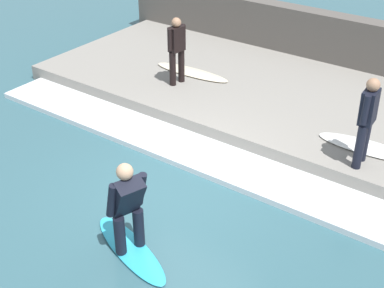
% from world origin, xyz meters
% --- Properties ---
extents(ground_plane, '(28.00, 28.00, 0.00)m').
position_xyz_m(ground_plane, '(0.00, 0.00, 0.00)').
color(ground_plane, '#335B66').
extents(concrete_ledge, '(4.40, 11.42, 0.35)m').
position_xyz_m(concrete_ledge, '(3.87, 0.00, 0.18)').
color(concrete_ledge, gray).
rests_on(concrete_ledge, ground_plane).
extents(back_wall, '(0.50, 11.99, 1.51)m').
position_xyz_m(back_wall, '(6.32, 0.00, 0.76)').
color(back_wall, '#544F49').
rests_on(back_wall, ground_plane).
extents(wave_foam_crest, '(1.09, 10.85, 0.11)m').
position_xyz_m(wave_foam_crest, '(1.12, 0.00, 0.06)').
color(wave_foam_crest, silver).
rests_on(wave_foam_crest, ground_plane).
extents(surfboard_riding, '(1.03, 1.86, 0.06)m').
position_xyz_m(surfboard_riding, '(-1.61, -0.38, 0.03)').
color(surfboard_riding, '#2DADD1').
rests_on(surfboard_riding, ground_plane).
extents(surfer_riding, '(0.56, 0.59, 1.48)m').
position_xyz_m(surfer_riding, '(-1.61, -0.38, 0.88)').
color(surfer_riding, black).
rests_on(surfer_riding, surfboard_riding).
extents(surfer_waiting_near, '(0.51, 0.26, 1.53)m').
position_xyz_m(surfer_waiting_near, '(2.96, 2.19, 1.22)').
color(surfer_waiting_near, black).
rests_on(surfer_waiting_near, concrete_ledge).
extents(surfboard_waiting_near, '(0.52, 2.00, 0.06)m').
position_xyz_m(surfboard_waiting_near, '(3.60, 2.24, 0.38)').
color(surfboard_waiting_near, beige).
rests_on(surfboard_waiting_near, concrete_ledge).
extents(surfer_waiting_far, '(0.55, 0.26, 1.62)m').
position_xyz_m(surfer_waiting_far, '(2.12, -2.42, 1.26)').
color(surfer_waiting_far, black).
rests_on(surfer_waiting_far, concrete_ledge).
extents(surfboard_waiting_far, '(0.64, 1.87, 0.06)m').
position_xyz_m(surfboard_waiting_far, '(2.69, -2.37, 0.38)').
color(surfboard_waiting_far, white).
rests_on(surfboard_waiting_far, concrete_ledge).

